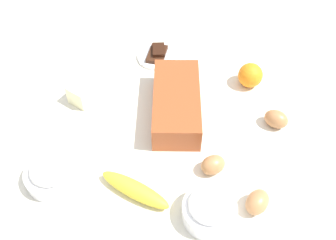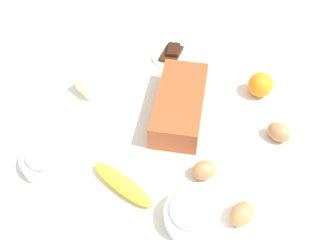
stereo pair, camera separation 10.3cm
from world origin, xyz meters
The scene contains 11 objects.
ground_plane centered at (0.00, 0.00, -0.01)m, with size 2.40×2.40×0.02m, color silver.
loaf_pan centered at (0.07, -0.01, 0.04)m, with size 0.30×0.19×0.08m.
flour_bowl centered at (-0.22, 0.24, 0.03)m, with size 0.14×0.14×0.06m.
sugar_bowl centered at (-0.24, -0.15, 0.03)m, with size 0.13×0.13×0.07m.
banana centered at (-0.22, 0.03, 0.02)m, with size 0.19×0.04×0.04m, color yellow.
orange_fruit centered at (0.23, -0.20, 0.04)m, with size 0.08×0.08×0.08m, color orange.
butter_block centered at (0.06, 0.27, 0.03)m, with size 0.09×0.06×0.06m, color #F4EDB2.
egg_near_butter centered at (0.08, -0.29, 0.03)m, with size 0.05×0.05×0.07m, color #B07748.
egg_beside_bowl centered at (-0.19, -0.26, 0.03)m, with size 0.05×0.05×0.07m, color #B77C4B.
egg_loose centered at (-0.11, -0.14, 0.02)m, with size 0.05×0.05×0.06m, color #B47A49.
chocolate_plate centered at (0.29, 0.10, 0.01)m, with size 0.13×0.13×0.03m.
Camera 1 is at (-0.65, -0.15, 0.83)m, focal length 40.36 mm.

